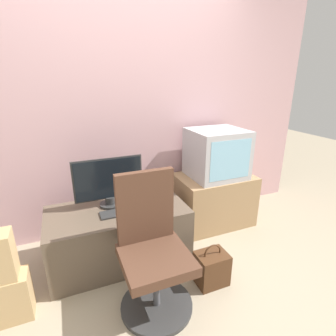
{
  "coord_description": "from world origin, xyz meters",
  "views": [
    {
      "loc": [
        -0.57,
        -1.26,
        1.57
      ],
      "look_at": [
        0.32,
        0.9,
        0.74
      ],
      "focal_mm": 28.0,
      "sensor_mm": 36.0,
      "label": 1
    }
  ],
  "objects": [
    {
      "name": "side_stand",
      "position": [
        0.89,
        0.97,
        0.28
      ],
      "size": [
        0.81,
        0.54,
        0.56
      ],
      "color": "#A37F56",
      "rests_on": "ground_plane"
    },
    {
      "name": "main_monitor",
      "position": [
        -0.25,
        0.84,
        0.71
      ],
      "size": [
        0.59,
        0.19,
        0.43
      ],
      "color": "#2D2D2D",
      "rests_on": "desk"
    },
    {
      "name": "mouse",
      "position": [
        -0.02,
        0.67,
        0.51
      ],
      "size": [
        0.05,
        0.04,
        0.03
      ],
      "color": "black",
      "rests_on": "desk"
    },
    {
      "name": "handbag",
      "position": [
        0.39,
        0.17,
        0.14
      ],
      "size": [
        0.24,
        0.19,
        0.35
      ],
      "color": "#4C2D19",
      "rests_on": "ground_plane"
    },
    {
      "name": "cardboard_box_lower",
      "position": [
        -1.07,
        0.41,
        0.17
      ],
      "size": [
        0.33,
        0.18,
        0.33
      ],
      "color": "tan",
      "rests_on": "ground_plane"
    },
    {
      "name": "office_chair",
      "position": [
        -0.1,
        0.17,
        0.41
      ],
      "size": [
        0.51,
        0.51,
        0.97
      ],
      "color": "#333333",
      "rests_on": "ground_plane"
    },
    {
      "name": "wall_back",
      "position": [
        0.0,
        1.32,
        1.3
      ],
      "size": [
        4.4,
        0.05,
        2.6
      ],
      "color": "#CC9EA3",
      "rests_on": "ground_plane"
    },
    {
      "name": "ground_plane",
      "position": [
        0.0,
        0.0,
        0.0
      ],
      "size": [
        12.0,
        12.0,
        0.0
      ],
      "primitive_type": "plane",
      "color": "tan"
    },
    {
      "name": "keyboard",
      "position": [
        -0.22,
        0.67,
        0.5
      ],
      "size": [
        0.29,
        0.13,
        0.01
      ],
      "color": "#2D2D2D",
      "rests_on": "desk"
    },
    {
      "name": "crt_tv",
      "position": [
        0.89,
        0.96,
        0.81
      ],
      "size": [
        0.55,
        0.5,
        0.5
      ],
      "color": "#B7B7BC",
      "rests_on": "side_stand"
    },
    {
      "name": "desk",
      "position": [
        -0.21,
        0.75,
        0.25
      ],
      "size": [
        1.17,
        0.61,
        0.49
      ],
      "color": "brown",
      "rests_on": "ground_plane"
    }
  ]
}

